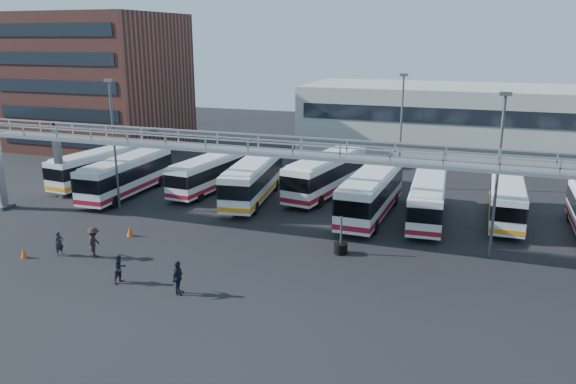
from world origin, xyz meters
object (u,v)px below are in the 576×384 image
(bus_0, at_px, (98,166))
(bus_5, at_px, (371,193))
(bus_2, at_px, (210,172))
(pedestrian_c, at_px, (94,242))
(cone_right, at_px, (130,231))
(bus_7, at_px, (507,199))
(tire_stack, at_px, (341,247))
(bus_4, at_px, (326,173))
(pedestrian_d, at_px, (178,278))
(bus_6, at_px, (428,199))
(light_pole_left, at_px, (114,138))
(pedestrian_a, at_px, (59,243))
(light_pole_back, at_px, (401,125))
(light_pole_mid, at_px, (498,168))
(cone_left, at_px, (24,253))
(bus_3, at_px, (253,179))
(pedestrian_b, at_px, (120,269))
(bus_1, at_px, (126,175))

(bus_0, distance_m, bus_5, 25.83)
(bus_0, xyz_separation_m, bus_2, (10.85, 1.34, -0.02))
(pedestrian_c, relative_size, cone_right, 2.70)
(bus_7, xyz_separation_m, tire_stack, (-9.93, -10.51, -1.28))
(pedestrian_c, bearing_deg, bus_4, -45.40)
(pedestrian_d, bearing_deg, bus_6, -39.68)
(light_pole_left, height_order, bus_2, light_pole_left)
(pedestrian_d, relative_size, tire_stack, 0.75)
(bus_2, xyz_separation_m, pedestrian_a, (-1.87, -16.88, -0.94))
(light_pole_back, bearing_deg, light_pole_mid, -61.93)
(pedestrian_c, bearing_deg, cone_left, 93.19)
(light_pole_left, height_order, light_pole_mid, same)
(bus_3, distance_m, cone_left, 18.54)
(bus_2, xyz_separation_m, pedestrian_b, (4.18, -19.06, -0.90))
(light_pole_back, xyz_separation_m, bus_3, (-10.78, -8.37, -3.85))
(bus_2, xyz_separation_m, cone_right, (0.21, -12.43, -1.36))
(bus_7, relative_size, tire_stack, 4.07)
(bus_0, relative_size, bus_7, 1.04)
(cone_left, bearing_deg, bus_3, 62.65)
(bus_0, relative_size, tire_stack, 4.24)
(bus_6, relative_size, pedestrian_d, 5.53)
(bus_4, height_order, pedestrian_a, bus_4)
(cone_left, bearing_deg, light_pole_mid, 19.75)
(bus_6, height_order, bus_7, bus_6)
(pedestrian_b, bearing_deg, tire_stack, -35.68)
(pedestrian_d, bearing_deg, pedestrian_b, 80.58)
(light_pole_mid, relative_size, bus_1, 0.92)
(pedestrian_b, xyz_separation_m, pedestrian_c, (-3.76, 2.64, 0.15))
(bus_0, bearing_deg, bus_4, 15.89)
(bus_7, relative_size, pedestrian_d, 5.40)
(bus_7, bearing_deg, pedestrian_b, -137.28)
(bus_7, bearing_deg, tire_stack, -133.35)
(pedestrian_d, bearing_deg, bus_3, 3.78)
(bus_4, distance_m, pedestrian_c, 20.92)
(tire_stack, bearing_deg, light_pole_mid, 15.70)
(light_pole_back, xyz_separation_m, pedestrian_a, (-17.46, -23.68, -4.95))
(bus_5, xyz_separation_m, tire_stack, (-0.25, -8.07, -1.51))
(bus_6, bearing_deg, cone_right, -155.01)
(bus_4, height_order, pedestrian_c, bus_4)
(bus_0, bearing_deg, bus_7, 8.36)
(light_pole_left, relative_size, light_pole_mid, 1.00)
(pedestrian_b, bearing_deg, bus_7, -31.44)
(light_pole_back, height_order, pedestrian_a, light_pole_back)
(cone_left, bearing_deg, pedestrian_d, -6.18)
(bus_1, bearing_deg, cone_right, -55.69)
(bus_3, bearing_deg, pedestrian_b, -99.95)
(cone_right, bearing_deg, bus_2, 90.95)
(bus_3, bearing_deg, pedestrian_d, -87.71)
(bus_0, distance_m, bus_7, 35.49)
(bus_6, distance_m, cone_right, 21.50)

